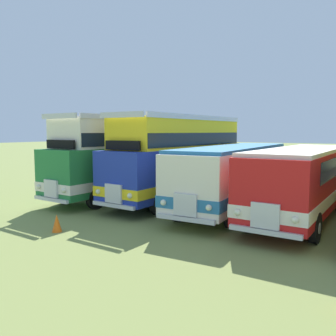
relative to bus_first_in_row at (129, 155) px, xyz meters
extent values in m
plane|color=olive|center=(6.46, -0.28, -2.36)|extent=(200.00, 200.00, 0.00)
cube|color=#237538|center=(-0.01, -0.12, -0.66)|extent=(3.09, 10.63, 2.30)
cube|color=silver|center=(-0.01, -0.12, -1.26)|extent=(3.13, 10.67, 0.44)
cube|color=#19232D|center=(0.02, 0.28, -0.06)|extent=(2.99, 8.23, 0.76)
cube|color=#19232D|center=(-0.30, -5.30, -0.01)|extent=(2.20, 0.22, 0.90)
cube|color=silver|center=(-0.31, -5.41, -1.26)|extent=(0.91, 0.17, 0.80)
cube|color=silver|center=(-0.31, -5.44, -1.76)|extent=(2.30, 0.27, 0.16)
sphere|color=#EAEACC|center=(0.59, -5.47, -1.26)|extent=(0.22, 0.22, 0.22)
sphere|color=#EAEACC|center=(-1.21, -5.37, -1.26)|extent=(0.22, 0.22, 0.22)
cube|color=silver|center=(0.01, 0.13, 1.24)|extent=(2.94, 9.72, 1.50)
cube|color=silver|center=(-0.28, -4.86, 2.04)|extent=(2.40, 0.24, 0.24)
cube|color=silver|center=(0.25, 4.43, 2.04)|extent=(2.40, 0.24, 0.24)
cube|color=silver|center=(1.21, 0.07, 2.04)|extent=(0.64, 9.59, 0.24)
cube|color=silver|center=(-1.19, 0.20, 2.04)|extent=(0.64, 9.59, 0.24)
cube|color=#19232D|center=(0.01, 0.13, 0.94)|extent=(2.98, 9.63, 0.64)
cube|color=black|center=(-0.27, -4.81, 0.74)|extent=(1.90, 0.23, 0.40)
cylinder|color=black|center=(0.93, -3.83, -1.84)|extent=(0.34, 1.05, 1.04)
cylinder|color=silver|center=(1.08, -3.84, -1.84)|extent=(0.04, 0.36, 0.36)
cylinder|color=black|center=(-1.36, -3.70, -1.84)|extent=(0.34, 1.05, 1.04)
cylinder|color=silver|center=(-1.51, -3.69, -1.84)|extent=(0.04, 0.36, 0.36)
cylinder|color=black|center=(1.34, 3.26, -1.84)|extent=(0.34, 1.05, 1.04)
cylinder|color=silver|center=(1.49, 3.26, -1.84)|extent=(0.04, 0.36, 0.36)
cylinder|color=black|center=(-0.96, 3.40, -1.84)|extent=(0.34, 1.05, 1.04)
cylinder|color=silver|center=(-1.11, 3.40, -1.84)|extent=(0.04, 0.36, 0.36)
cube|color=#1E339E|center=(3.23, 0.10, -0.66)|extent=(3.00, 10.09, 2.30)
cube|color=yellow|center=(3.23, 0.10, -1.26)|extent=(3.04, 10.14, 0.44)
cube|color=#19232D|center=(3.25, 0.50, -0.06)|extent=(2.91, 7.70, 0.76)
cube|color=#19232D|center=(2.98, -4.82, -0.01)|extent=(2.20, 0.21, 0.90)
cube|color=silver|center=(2.98, -4.93, -1.26)|extent=(0.90, 0.16, 0.80)
cube|color=silver|center=(2.97, -4.96, -1.76)|extent=(2.30, 0.26, 0.16)
sphere|color=#EAEACC|center=(3.87, -4.98, -1.26)|extent=(0.22, 0.22, 0.22)
sphere|color=#EAEACC|center=(2.08, -4.89, -1.26)|extent=(0.22, 0.22, 0.22)
cube|color=yellow|center=(3.24, 0.35, 1.24)|extent=(2.85, 9.19, 1.50)
cube|color=silver|center=(3.00, -4.38, 2.04)|extent=(2.40, 0.22, 0.24)
cube|color=silver|center=(3.44, 4.39, 2.04)|extent=(2.40, 0.22, 0.24)
cube|color=silver|center=(4.44, 0.29, 2.04)|extent=(0.56, 9.08, 0.24)
cube|color=silver|center=(2.04, 0.41, 2.04)|extent=(0.56, 9.08, 0.24)
cube|color=#19232D|center=(3.24, 0.35, 0.94)|extent=(2.89, 9.09, 0.64)
cube|color=black|center=(3.01, -4.33, 0.74)|extent=(1.90, 0.22, 0.40)
cylinder|color=black|center=(4.21, -3.34, -1.84)|extent=(0.33, 1.05, 1.04)
cylinder|color=silver|center=(4.36, -3.35, -1.84)|extent=(0.04, 0.36, 0.36)
cylinder|color=black|center=(1.91, -3.22, -1.84)|extent=(0.33, 1.05, 1.04)
cylinder|color=silver|center=(1.76, -3.22, -1.84)|extent=(0.04, 0.36, 0.36)
cylinder|color=black|center=(4.54, 3.23, -1.84)|extent=(0.33, 1.05, 1.04)
cylinder|color=silver|center=(4.69, 3.23, -1.84)|extent=(0.04, 0.36, 0.36)
cylinder|color=black|center=(2.24, 3.35, -1.84)|extent=(0.33, 1.05, 1.04)
cylinder|color=silver|center=(2.09, 3.36, -1.84)|extent=(0.04, 0.36, 0.36)
cube|color=silver|center=(6.46, -0.12, -0.66)|extent=(2.90, 10.53, 2.30)
cube|color=teal|center=(6.46, -0.12, -1.26)|extent=(2.94, 10.58, 0.44)
cube|color=#19232D|center=(6.45, 0.28, -0.06)|extent=(2.83, 8.14, 0.76)
cube|color=#19232D|center=(6.66, -5.28, -0.01)|extent=(2.20, 0.18, 0.90)
cube|color=silver|center=(6.66, -5.39, -1.26)|extent=(0.90, 0.15, 0.80)
cube|color=silver|center=(6.66, -5.42, -1.76)|extent=(2.30, 0.23, 0.16)
sphere|color=#EAEACC|center=(7.56, -5.36, -1.26)|extent=(0.22, 0.22, 0.22)
sphere|color=#EAEACC|center=(5.76, -5.43, -1.26)|extent=(0.22, 0.22, 0.22)
cube|color=teal|center=(6.46, -0.12, 0.56)|extent=(2.84, 10.13, 0.14)
cylinder|color=black|center=(7.75, -3.70, -1.84)|extent=(0.32, 1.05, 1.04)
cylinder|color=silver|center=(7.90, -3.69, -1.84)|extent=(0.03, 0.36, 0.36)
cylinder|color=black|center=(5.45, -3.78, -1.84)|extent=(0.32, 1.05, 1.04)
cylinder|color=silver|center=(5.30, -3.79, -1.84)|extent=(0.03, 0.36, 0.36)
cylinder|color=black|center=(7.48, 3.34, -1.84)|extent=(0.32, 1.05, 1.04)
cylinder|color=silver|center=(7.63, 3.35, -1.84)|extent=(0.03, 0.36, 0.36)
cylinder|color=black|center=(5.18, 3.26, -1.84)|extent=(0.32, 1.05, 1.04)
cylinder|color=silver|center=(5.03, 3.25, -1.84)|extent=(0.03, 0.36, 0.36)
cube|color=red|center=(9.70, -0.61, -0.66)|extent=(2.78, 9.81, 2.30)
cube|color=silver|center=(9.70, -0.61, -1.26)|extent=(2.83, 9.85, 0.44)
cube|color=#19232D|center=(9.71, -0.21, -0.06)|extent=(2.74, 7.41, 0.76)
cube|color=#19232D|center=(9.56, -5.42, -0.01)|extent=(2.20, 0.16, 0.90)
cube|color=silver|center=(9.55, -5.53, -1.26)|extent=(0.90, 0.15, 0.80)
cube|color=silver|center=(9.55, -5.56, -1.76)|extent=(2.30, 0.21, 0.16)
sphere|color=#EAEACC|center=(10.45, -5.57, -1.26)|extent=(0.22, 0.22, 0.22)
sphere|color=#EAEACC|center=(8.65, -5.51, -1.26)|extent=(0.22, 0.22, 0.22)
cube|color=silver|center=(9.70, -0.61, 0.56)|extent=(2.73, 9.41, 0.14)
cylinder|color=black|center=(10.75, -3.91, -1.84)|extent=(0.31, 1.05, 1.04)
cylinder|color=silver|center=(10.90, -3.92, -1.84)|extent=(0.03, 0.36, 0.36)
cylinder|color=black|center=(8.45, -3.85, -1.84)|extent=(0.31, 1.05, 1.04)
cylinder|color=silver|center=(8.30, -3.84, -1.84)|extent=(0.03, 0.36, 0.36)
cylinder|color=black|center=(8.64, 2.49, -1.84)|extent=(0.31, 1.05, 1.04)
cylinder|color=silver|center=(8.49, 2.49, -1.84)|extent=(0.03, 0.36, 0.36)
cone|color=orange|center=(2.42, -7.49, -2.03)|extent=(0.36, 0.36, 0.65)
camera|label=1|loc=(12.66, -16.30, 1.34)|focal=38.19mm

